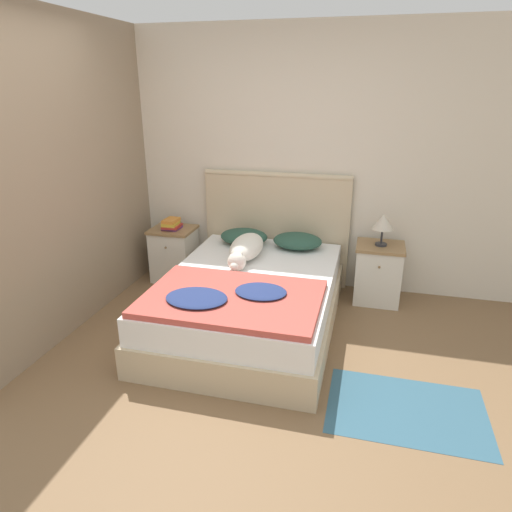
{
  "coord_description": "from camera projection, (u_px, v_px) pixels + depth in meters",
  "views": [
    {
      "loc": [
        0.99,
        -2.4,
        2.0
      ],
      "look_at": [
        0.06,
        1.23,
        0.58
      ],
      "focal_mm": 32.0,
      "sensor_mm": 36.0,
      "label": 1
    }
  ],
  "objects": [
    {
      "name": "rug",
      "position": [
        406.0,
        410.0,
        2.99
      ],
      "size": [
        1.02,
        0.69,
        0.0
      ],
      "color": "#335B70",
      "rests_on": "ground_plane"
    },
    {
      "name": "wall_back",
      "position": [
        273.0,
        161.0,
        4.59
      ],
      "size": [
        9.0,
        0.06,
        2.55
      ],
      "color": "beige",
      "rests_on": "ground_plane"
    },
    {
      "name": "wall_side_left",
      "position": [
        85.0,
        173.0,
        3.94
      ],
      "size": [
        0.06,
        3.1,
        2.55
      ],
      "color": "gray",
      "rests_on": "ground_plane"
    },
    {
      "name": "dog",
      "position": [
        246.0,
        249.0,
        4.19
      ],
      "size": [
        0.28,
        0.81,
        0.21
      ],
      "color": "silver",
      "rests_on": "bed"
    },
    {
      "name": "table_lamp",
      "position": [
        383.0,
        223.0,
        4.22
      ],
      "size": [
        0.2,
        0.2,
        0.3
      ],
      "color": "#2D2D33",
      "rests_on": "nightstand_right"
    },
    {
      "name": "quilt",
      "position": [
        231.0,
        298.0,
        3.39
      ],
      "size": [
        1.31,
        0.91,
        0.08
      ],
      "color": "#BC4C42",
      "rests_on": "bed"
    },
    {
      "name": "book_stack",
      "position": [
        171.0,
        224.0,
        4.76
      ],
      "size": [
        0.18,
        0.21,
        0.11
      ],
      "color": "#703D7F",
      "rests_on": "nightstand_left"
    },
    {
      "name": "pillow_right",
      "position": [
        298.0,
        241.0,
        4.47
      ],
      "size": [
        0.48,
        0.37,
        0.15
      ],
      "color": "#284C3D",
      "rests_on": "bed"
    },
    {
      "name": "bed",
      "position": [
        250.0,
        301.0,
        3.94
      ],
      "size": [
        1.43,
        2.02,
        0.48
      ],
      "color": "#C6B28E",
      "rests_on": "ground_plane"
    },
    {
      "name": "nightstand_right",
      "position": [
        378.0,
        273.0,
        4.4
      ],
      "size": [
        0.45,
        0.41,
        0.57
      ],
      "color": "silver",
      "rests_on": "ground_plane"
    },
    {
      "name": "headboard",
      "position": [
        276.0,
        227.0,
        4.75
      ],
      "size": [
        1.51,
        0.06,
        1.17
      ],
      "color": "#C6B28E",
      "rests_on": "ground_plane"
    },
    {
      "name": "nightstand_left",
      "position": [
        174.0,
        254.0,
        4.9
      ],
      "size": [
        0.45,
        0.41,
        0.57
      ],
      "color": "silver",
      "rests_on": "ground_plane"
    },
    {
      "name": "pillow_left",
      "position": [
        244.0,
        237.0,
        4.59
      ],
      "size": [
        0.48,
        0.37,
        0.15
      ],
      "color": "#284C3D",
      "rests_on": "bed"
    },
    {
      "name": "ground_plane",
      "position": [
        203.0,
        397.0,
        3.11
      ],
      "size": [
        16.0,
        16.0,
        0.0
      ],
      "primitive_type": "plane",
      "color": "brown"
    }
  ]
}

